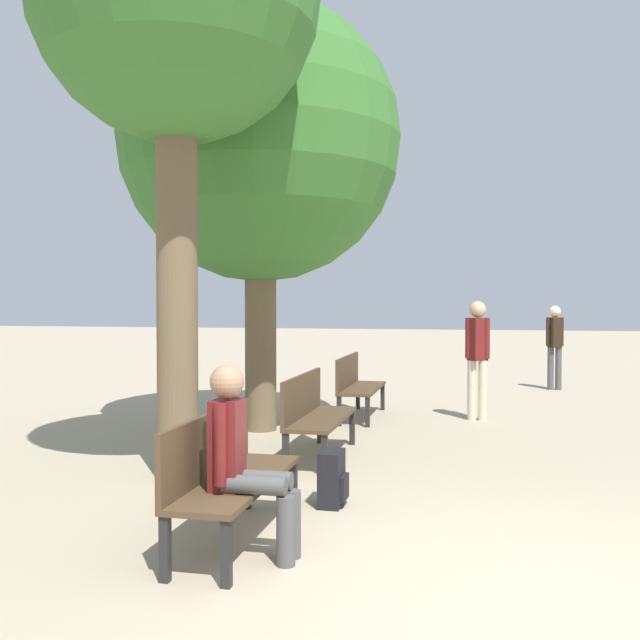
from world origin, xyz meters
name	(u,v)px	position (x,y,z in m)	size (l,w,h in m)	color
ground_plane	(510,600)	(0.00, 0.00, 0.00)	(80.00, 80.00, 0.00)	tan
bench_row_0	(225,468)	(-1.95, 0.60, 0.52)	(0.49, 1.67, 0.91)	#4C3823
bench_row_1	(313,410)	(-1.95, 3.40, 0.52)	(0.49, 1.67, 0.91)	#4C3823
bench_row_2	(356,382)	(-1.95, 6.19, 0.52)	(0.49, 1.67, 0.91)	#4C3823
tree_row_0	(176,4)	(-3.01, 2.19, 4.55)	(2.76, 2.76, 6.00)	brown
tree_row_1	(260,143)	(-3.01, 4.88, 3.81)	(3.72, 3.72, 5.70)	brown
person_seated	(244,456)	(-1.71, 0.31, 0.69)	(0.61, 0.34, 1.30)	#4C4C4C
backpack	(332,479)	(-1.37, 1.63, 0.23)	(0.22, 0.32, 0.46)	black
pedestrian_near	(477,352)	(-0.19, 6.31, 0.99)	(0.35, 0.30, 1.72)	beige
pedestrian_mid	(555,342)	(1.28, 10.30, 0.94)	(0.33, 0.28, 1.64)	#4C4C4C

